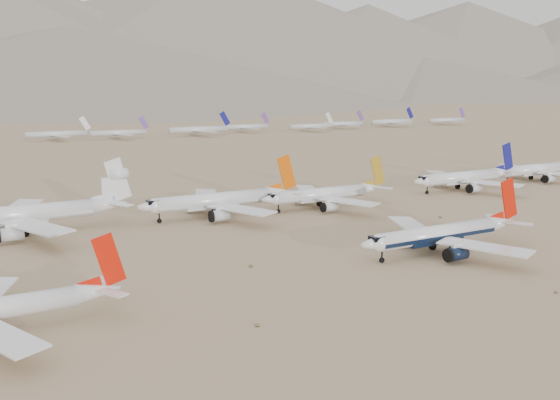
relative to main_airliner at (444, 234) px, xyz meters
name	(u,v)px	position (x,y,z in m)	size (l,w,h in m)	color
ground	(409,264)	(-12.81, -3.45, -4.29)	(7000.00, 7000.00, 0.00)	#7D6548
main_airliner	(444,234)	(0.00, 0.00, 0.00)	(44.21, 43.18, 15.60)	white
row2_navy_widebody	(465,177)	(66.50, 58.39, 0.21)	(45.34, 44.34, 16.13)	white
row2_gold_tail	(326,194)	(5.09, 55.85, -0.08)	(42.30, 41.36, 15.06)	white
row2_orange_tail	(221,200)	(-28.15, 60.16, 0.38)	(46.68, 45.67, 16.65)	white
row2_white_trijet	(28,213)	(-79.32, 65.07, 0.96)	(51.17, 50.01, 18.13)	white
row2_blue_far	(538,169)	(107.91, 60.27, 0.10)	(44.29, 43.30, 15.74)	white
distant_storage_row	(165,131)	(47.20, 326.10, 0.10)	(621.14, 64.05, 15.05)	silver
foothills	(255,69)	(513.86, 1096.55, 62.86)	(4637.50, 1395.00, 155.00)	slate
desert_scrub	(526,304)	(-12.44, -32.97, -4.00)	(261.14, 121.67, 0.63)	brown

